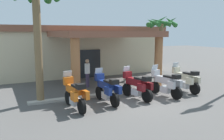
# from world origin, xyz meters

# --- Properties ---
(ground_plane) EXTENTS (80.00, 80.00, 0.00)m
(ground_plane) POSITION_xyz_m (0.00, 0.00, 0.00)
(ground_plane) COLOR #514F4C
(motel_building) EXTENTS (14.15, 11.79, 3.87)m
(motel_building) POSITION_xyz_m (-0.04, 9.80, 1.99)
(motel_building) COLOR beige
(motel_building) RESTS_ON ground_plane
(motorcycle_orange) EXTENTS (0.74, 2.21, 1.61)m
(motorcycle_orange) POSITION_xyz_m (-3.22, -0.02, 0.70)
(motorcycle_orange) COLOR black
(motorcycle_orange) RESTS_ON ground_plane
(motorcycle_blue) EXTENTS (0.73, 2.21, 1.61)m
(motorcycle_blue) POSITION_xyz_m (-1.55, 0.24, 0.70)
(motorcycle_blue) COLOR black
(motorcycle_blue) RESTS_ON ground_plane
(motorcycle_maroon) EXTENTS (0.85, 2.20, 1.61)m
(motorcycle_maroon) POSITION_xyz_m (0.11, 0.23, 0.70)
(motorcycle_maroon) COLOR black
(motorcycle_maroon) RESTS_ON ground_plane
(motorcycle_silver) EXTENTS (0.82, 2.21, 1.61)m
(motorcycle_silver) POSITION_xyz_m (1.77, 0.04, 0.70)
(motorcycle_silver) COLOR black
(motorcycle_silver) RESTS_ON ground_plane
(motorcycle_cream) EXTENTS (0.71, 2.21, 1.61)m
(motorcycle_cream) POSITION_xyz_m (3.43, 0.41, 0.70)
(motorcycle_cream) COLOR black
(motorcycle_cream) RESTS_ON ground_plane
(pedestrian) EXTENTS (0.41, 0.39, 1.76)m
(pedestrian) POSITION_xyz_m (-1.26, 3.85, 1.02)
(pedestrian) COLOR #3F334C
(pedestrian) RESTS_ON ground_plane
(palm_tree_roadside) EXTENTS (2.28, 2.35, 5.89)m
(palm_tree_roadside) POSITION_xyz_m (-4.40, 1.83, 4.27)
(palm_tree_roadside) COLOR brown
(palm_tree_roadside) RESTS_ON ground_plane
(palm_tree_near_portico) EXTENTS (2.36, 2.52, 4.82)m
(palm_tree_near_portico) POSITION_xyz_m (5.12, 5.15, 3.61)
(palm_tree_near_portico) COLOR brown
(palm_tree_near_portico) RESTS_ON ground_plane
(curb_strip) EXTENTS (10.31, 0.36, 0.12)m
(curb_strip) POSITION_xyz_m (0.11, 1.60, 0.06)
(curb_strip) COLOR #ADA89E
(curb_strip) RESTS_ON ground_plane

